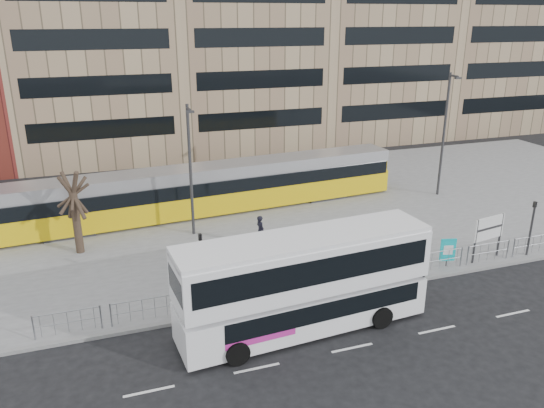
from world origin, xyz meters
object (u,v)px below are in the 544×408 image
object	(u,v)px
lamp_post_east	(445,131)
bare_tree	(69,168)
double_decker_bus	(304,280)
traffic_light_west	(201,256)
lamp_post_west	(190,166)
ad_panel	(448,250)
station_sign	(489,230)
pedestrian	(260,231)
traffic_light_east	(532,221)
tram	(206,189)

from	to	relation	value
lamp_post_east	bare_tree	size ratio (longest dim) A/B	1.26
double_decker_bus	lamp_post_east	xyz separation A→B (m)	(16.00, 13.03, 2.61)
traffic_light_west	lamp_post_west	xyz separation A→B (m)	(1.03, 7.43, 2.29)
traffic_light_west	lamp_post_east	world-z (taller)	lamp_post_east
bare_tree	ad_panel	bearing A→B (deg)	-24.07
lamp_post_east	station_sign	bearing A→B (deg)	-112.67
station_sign	pedestrian	xyz separation A→B (m)	(-10.91, 5.70, -0.80)
lamp_post_west	bare_tree	world-z (taller)	lamp_post_west
station_sign	traffic_light_west	world-z (taller)	traffic_light_west
station_sign	lamp_post_east	world-z (taller)	lamp_post_east
lamp_post_west	lamp_post_east	distance (m)	18.52
traffic_light_west	bare_tree	size ratio (longest dim) A/B	0.45
double_decker_bus	lamp_post_east	bearing A→B (deg)	35.05
double_decker_bus	station_sign	size ratio (longest dim) A/B	4.41
pedestrian	traffic_light_east	world-z (taller)	traffic_light_east
ad_panel	traffic_light_east	world-z (taller)	traffic_light_east
ad_panel	pedestrian	bearing A→B (deg)	159.76
double_decker_bus	ad_panel	distance (m)	9.74
lamp_post_east	tram	bearing A→B (deg)	173.73
tram	traffic_light_west	bearing A→B (deg)	-107.88
double_decker_bus	traffic_light_east	size ratio (longest dim) A/B	3.48
bare_tree	double_decker_bus	bearing A→B (deg)	-50.77
ad_panel	station_sign	bearing A→B (deg)	14.82
ad_panel	pedestrian	xyz separation A→B (m)	(-8.40, 5.73, -0.01)
double_decker_bus	tram	world-z (taller)	double_decker_bus
ad_panel	tram	bearing A→B (deg)	144.09
station_sign	ad_panel	world-z (taller)	station_sign
pedestrian	lamp_post_east	size ratio (longest dim) A/B	0.21
lamp_post_west	double_decker_bus	bearing A→B (deg)	-77.92
tram	bare_tree	distance (m)	9.52
tram	ad_panel	size ratio (longest dim) A/B	17.59
tram	traffic_light_east	xyz separation A→B (m)	(15.20, -12.34, 0.37)
traffic_light_west	bare_tree	world-z (taller)	bare_tree
pedestrian	lamp_post_west	size ratio (longest dim) A/B	0.23
station_sign	traffic_light_west	bearing A→B (deg)	165.70
tram	pedestrian	world-z (taller)	tram
station_sign	lamp_post_west	world-z (taller)	lamp_post_west
double_decker_bus	pedestrian	xyz separation A→B (m)	(0.84, 8.54, -1.25)
lamp_post_west	traffic_light_east	bearing A→B (deg)	-27.93
traffic_light_west	lamp_post_west	distance (m)	7.84
traffic_light_east	lamp_post_east	xyz separation A→B (m)	(1.70, 10.48, 2.79)
lamp_post_west	lamp_post_east	world-z (taller)	lamp_post_east
traffic_light_west	station_sign	bearing A→B (deg)	-7.86
pedestrian	traffic_light_east	size ratio (longest dim) A/B	0.58
ad_panel	double_decker_bus	bearing A→B (deg)	-149.04
pedestrian	lamp_post_east	distance (m)	16.27
tram	pedestrian	xyz separation A→B (m)	(1.74, -6.34, -0.70)
station_sign	traffic_light_east	size ratio (longest dim) A/B	0.79
tram	ad_panel	distance (m)	15.79
double_decker_bus	ad_panel	bearing A→B (deg)	12.82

